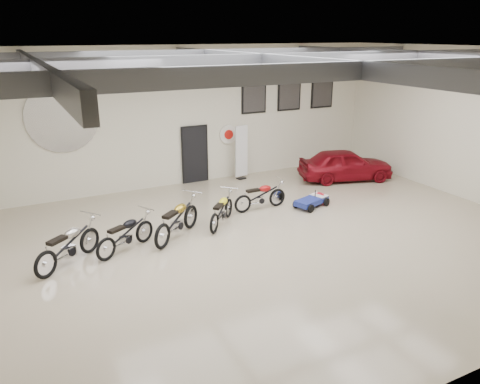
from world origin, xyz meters
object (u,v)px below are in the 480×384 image
banner_stand (241,154)px  motorcycle_gold (177,219)px  motorcycle_black (125,233)px  vintage_car (345,165)px  motorcycle_silver (68,244)px  go_kart (314,198)px  motorcycle_yellow (222,210)px  motorcycle_red (260,195)px

banner_stand → motorcycle_gold: size_ratio=0.94×
motorcycle_black → banner_stand: bearing=8.8°
motorcycle_gold → vintage_car: bearing=-23.1°
motorcycle_silver → go_kart: bearing=-33.3°
motorcycle_gold → go_kart: size_ratio=1.42×
banner_stand → motorcycle_gold: bearing=-145.5°
motorcycle_silver → vintage_car: bearing=-24.7°
motorcycle_black → motorcycle_yellow: bearing=-20.0°
banner_stand → motorcycle_yellow: size_ratio=1.11×
vintage_car → motorcycle_black: bearing=121.4°
motorcycle_black → motorcycle_yellow: motorcycle_black is taller
vintage_car → motorcycle_silver: bearing=120.1°
motorcycle_silver → motorcycle_red: motorcycle_silver is taller
motorcycle_yellow → motorcycle_red: (1.64, 0.61, 0.00)m
go_kart → vintage_car: (2.76, 1.86, 0.33)m
banner_stand → motorcycle_silver: banner_stand is taller
motorcycle_red → go_kart: 1.81m
go_kart → vintage_car: 3.34m
motorcycle_silver → motorcycle_red: (5.99, 1.21, -0.06)m
banner_stand → motorcycle_silver: bearing=-158.2°
motorcycle_silver → motorcycle_black: (1.42, 0.13, -0.05)m
motorcycle_silver → motorcycle_gold: size_ratio=0.97×
go_kart → motorcycle_yellow: bearing=163.3°
banner_stand → go_kart: (0.75, -3.75, -0.73)m
banner_stand → motorcycle_yellow: 4.69m
go_kart → motorcycle_gold: bearing=166.1°
motorcycle_gold → motorcycle_yellow: (1.47, 0.28, -0.08)m
go_kart → motorcycle_black: bearing=166.8°
motorcycle_black → motorcycle_red: 4.70m
motorcycle_silver → motorcycle_red: 6.12m
motorcycle_silver → vintage_car: size_ratio=0.58×
banner_stand → motorcycle_black: 7.05m
motorcycle_gold → motorcycle_red: motorcycle_gold is taller
motorcycle_yellow → motorcycle_silver: bearing=141.6°
motorcycle_silver → banner_stand: bearing=-5.9°
motorcycle_silver → motorcycle_gold: bearing=-32.1°
banner_stand → motorcycle_yellow: banner_stand is taller
vintage_car → motorcycle_red: bearing=123.1°
go_kart → vintage_car: vintage_car is taller
banner_stand → vintage_car: (3.51, -1.89, -0.40)m
banner_stand → motorcycle_silver: size_ratio=0.97×
motorcycle_gold → go_kart: bearing=-35.0°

